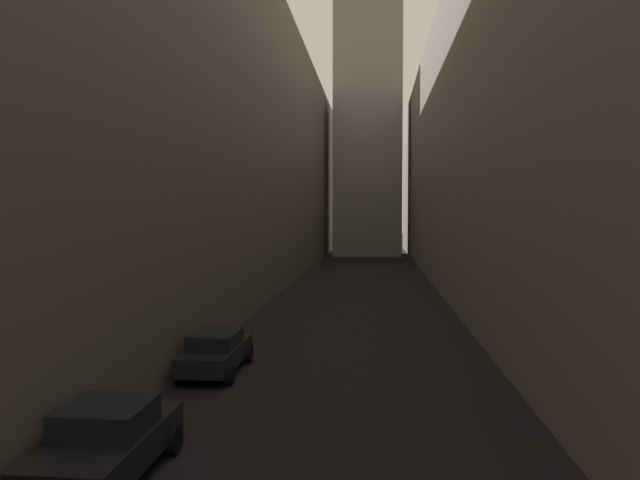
% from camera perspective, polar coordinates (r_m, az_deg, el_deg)
% --- Properties ---
extents(ground_plane, '(264.00, 264.00, 0.00)m').
position_cam_1_polar(ground_plane, '(42.91, 3.83, -4.88)').
color(ground_plane, black).
extents(building_block_left, '(12.39, 108.00, 21.16)m').
position_cam_1_polar(building_block_left, '(46.62, -10.76, 8.70)').
color(building_block_left, '#60594F').
rests_on(building_block_left, ground).
extents(building_block_right, '(13.51, 108.00, 20.72)m').
position_cam_1_polar(building_block_right, '(46.18, 19.49, 8.39)').
color(building_block_right, gray).
rests_on(building_block_right, ground).
extents(clock_tower, '(9.71, 9.71, 61.56)m').
position_cam_1_polar(clock_tower, '(85.08, 4.61, 20.56)').
color(clock_tower, gray).
rests_on(clock_tower, ground).
extents(parked_car_left_third, '(2.05, 4.22, 1.59)m').
position_cam_1_polar(parked_car_left_third, '(13.71, -19.63, -17.64)').
color(parked_car_left_third, black).
rests_on(parked_car_left_third, ground).
extents(parked_car_left_far, '(1.88, 4.34, 1.43)m').
position_cam_1_polar(parked_car_left_far, '(21.38, -9.87, -10.38)').
color(parked_car_left_far, black).
rests_on(parked_car_left_far, ground).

